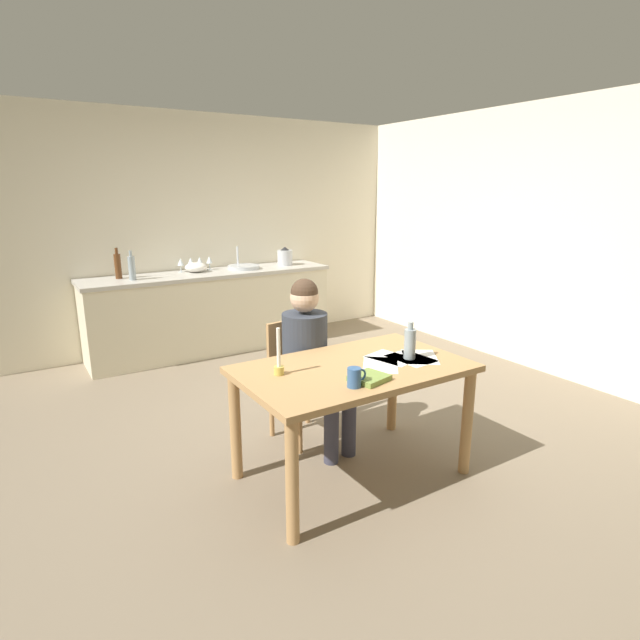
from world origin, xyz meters
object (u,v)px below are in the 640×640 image
mixing_bowl (196,267)px  person_seated (311,353)px  wine_glass_near_sink (209,260)px  candlestick (279,362)px  sink_unit (243,267)px  bottle_oil (118,266)px  dining_table (353,382)px  chair_at_table (298,374)px  wine_glass_by_kettle (200,261)px  wine_glass_back_left (191,262)px  book_magazine (369,378)px  wine_glass_back_right (181,262)px  wine_bottle_on_table (410,343)px  bottle_vinegar (132,268)px  stovetop_kettle (285,257)px  coffee_mug (355,377)px

mixing_bowl → person_seated: bearing=-91.2°
wine_glass_near_sink → candlestick: bearing=-103.1°
sink_unit → mixing_bowl: 0.54m
bottle_oil → candlestick: bearing=-84.4°
dining_table → wine_glass_near_sink: 3.16m
chair_at_table → wine_glass_by_kettle: 2.52m
wine_glass_by_kettle → wine_glass_back_left: bearing=180.0°
chair_at_table → book_magazine: size_ratio=4.41×
wine_glass_near_sink → wine_glass_back_right: (-0.33, 0.00, 0.00)m
candlestick → sink_unit: size_ratio=0.78×
wine_bottle_on_table → wine_glass_by_kettle: (-0.24, 3.21, 0.16)m
wine_bottle_on_table → wine_glass_back_left: 3.23m
wine_glass_back_left → bottle_oil: bearing=-174.6°
sink_unit → wine_glass_by_kettle: 0.49m
wine_glass_back_left → sink_unit: bearing=-14.5°
person_seated → sink_unit: bearing=76.5°
bottle_vinegar → wine_glass_back_right: size_ratio=1.92×
dining_table → wine_glass_back_left: wine_glass_back_left is taller
bottle_vinegar → chair_at_table: bearing=-74.2°
dining_table → bottle_vinegar: 2.99m
wine_glass_by_kettle → wine_glass_back_left: (-0.10, 0.00, 0.00)m
stovetop_kettle → wine_glass_back_left: bearing=172.2°
coffee_mug → wine_glass_back_left: bearing=86.2°
wine_glass_by_kettle → person_seated: bearing=-92.9°
bottle_oil → wine_glass_back_left: size_ratio=2.04×
coffee_mug → wine_glass_back_left: size_ratio=0.77×
coffee_mug → wine_glass_near_sink: 3.44m
coffee_mug → book_magazine: (0.12, 0.03, -0.04)m
wine_glass_by_kettle → wine_bottle_on_table: bearing=-85.7°
mixing_bowl → stovetop_kettle: stovetop_kettle is taller
chair_at_table → wine_glass_back_left: 2.52m
mixing_bowl → candlestick: bearing=-100.0°
candlestick → mixing_bowl: bearing=80.0°
coffee_mug → bottle_oil: size_ratio=0.38×
wine_glass_by_kettle → coffee_mug: bearing=-95.5°
mixing_bowl → wine_glass_back_left: (-0.03, 0.08, 0.06)m
dining_table → wine_bottle_on_table: 0.44m
mixing_bowl → wine_glass_by_kettle: size_ratio=1.52×
wine_bottle_on_table → mixing_bowl: size_ratio=1.03×
coffee_mug → wine_glass_back_right: (0.11, 3.40, 0.21)m
coffee_mug → wine_glass_by_kettle: 3.43m
dining_table → bottle_oil: bearing=103.7°
wine_glass_back_right → mixing_bowl: bearing=-30.2°
chair_at_table → bottle_vinegar: (-0.63, 2.23, 0.55)m
person_seated → wine_glass_near_sink: person_seated is taller
sink_unit → stovetop_kettle: bearing=-0.4°
dining_table → stovetop_kettle: size_ratio=6.33×
bottle_oil → mixing_bowl: bottle_oil is taller
dining_table → bottle_vinegar: bearing=102.5°
bottle_oil → mixing_bowl: 0.81m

